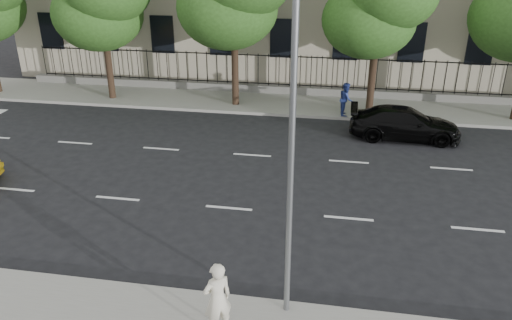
{
  "coord_description": "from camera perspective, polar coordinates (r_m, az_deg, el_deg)",
  "views": [
    {
      "loc": [
        3.38,
        -11.83,
        8.46
      ],
      "look_at": [
        0.85,
        3.0,
        1.63
      ],
      "focal_mm": 35.0,
      "sensor_mm": 36.0,
      "label": 1
    }
  ],
  "objects": [
    {
      "name": "street_light",
      "position": [
        10.62,
        4.49,
        6.19
      ],
      "size": [
        0.25,
        3.32,
        8.05
      ],
      "color": "slate",
      "rests_on": "near_sidewalk"
    },
    {
      "name": "woman_near",
      "position": [
        11.52,
        -4.44,
        -15.53
      ],
      "size": [
        0.81,
        0.77,
        1.86
      ],
      "primitive_type": "imported",
      "rotation": [
        0.0,
        0.0,
        3.8
      ],
      "color": "beige",
      "rests_on": "near_sidewalk"
    },
    {
      "name": "far_sidewalk",
      "position": [
        27.36,
        2.14,
        6.56
      ],
      "size": [
        60.0,
        4.0,
        0.15
      ],
      "primitive_type": "cube",
      "color": "gray",
      "rests_on": "ground"
    },
    {
      "name": "iron_fence",
      "position": [
        28.81,
        2.62,
        8.67
      ],
      "size": [
        30.0,
        0.5,
        2.2
      ],
      "color": "slate",
      "rests_on": "far_sidewalk"
    },
    {
      "name": "ground",
      "position": [
        14.93,
        -5.23,
        -10.21
      ],
      "size": [
        120.0,
        120.0,
        0.0
      ],
      "primitive_type": "plane",
      "color": "black",
      "rests_on": "ground"
    },
    {
      "name": "pedestrian_far",
      "position": [
        25.36,
        10.23,
        6.87
      ],
      "size": [
        0.69,
        0.85,
        1.65
      ],
      "primitive_type": "imported",
      "rotation": [
        0.0,
        0.0,
        1.66
      ],
      "color": "navy",
      "rests_on": "far_sidewalk"
    },
    {
      "name": "lane_markings",
      "position": [
        18.91,
        -1.64,
        -2.14
      ],
      "size": [
        49.6,
        4.62,
        0.01
      ],
      "primitive_type": null,
      "color": "silver",
      "rests_on": "ground"
    },
    {
      "name": "black_sedan",
      "position": [
        23.41,
        16.63,
        4.03
      ],
      "size": [
        4.91,
        2.06,
        1.42
      ],
      "primitive_type": "imported",
      "rotation": [
        0.0,
        0.0,
        1.55
      ],
      "color": "black",
      "rests_on": "ground"
    }
  ]
}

